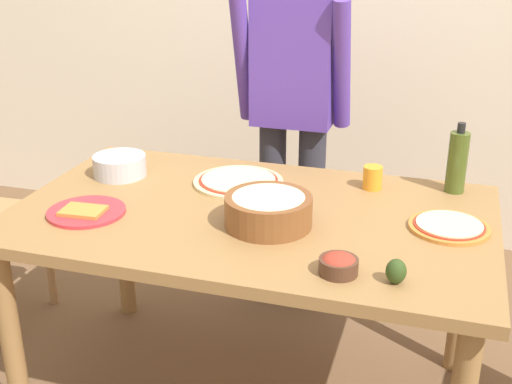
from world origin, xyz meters
TOP-DOWN VIEW (x-y plane):
  - dining_table at (0.00, 0.00)m, footprint 1.60×0.96m
  - person_cook at (-0.05, 0.76)m, footprint 0.49×0.25m
  - pizza_raw_on_board at (-0.12, 0.23)m, footprint 0.33×0.33m
  - pizza_cooked_on_tray at (0.64, 0.05)m, footprint 0.25×0.25m
  - plate_with_slice at (-0.52, -0.18)m, footprint 0.26×0.26m
  - popcorn_bowl at (0.08, -0.09)m, footprint 0.28×0.28m
  - mixing_bowl_steel at (-0.58, 0.18)m, footprint 0.20×0.20m
  - small_sauce_bowl at (0.36, -0.34)m, footprint 0.11×0.11m
  - olive_oil_bottle at (0.65, 0.38)m, footprint 0.07×0.07m
  - cup_orange at (0.36, 0.32)m, footprint 0.07×0.07m
  - avocado at (0.51, -0.34)m, footprint 0.06×0.06m

SIDE VIEW (x-z plane):
  - dining_table at x=0.00m, z-range 0.29..1.05m
  - plate_with_slice at x=-0.52m, z-range 0.76..0.78m
  - pizza_raw_on_board at x=-0.12m, z-range 0.76..0.78m
  - pizza_cooked_on_tray at x=0.64m, z-range 0.76..0.78m
  - small_sauce_bowl at x=0.36m, z-range 0.76..0.82m
  - avocado at x=0.51m, z-range 0.76..0.83m
  - mixing_bowl_steel at x=-0.58m, z-range 0.76..0.84m
  - cup_orange at x=0.36m, z-range 0.76..0.84m
  - popcorn_bowl at x=0.08m, z-range 0.76..0.88m
  - olive_oil_bottle at x=0.65m, z-range 0.75..1.00m
  - person_cook at x=-0.05m, z-range 0.13..1.75m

